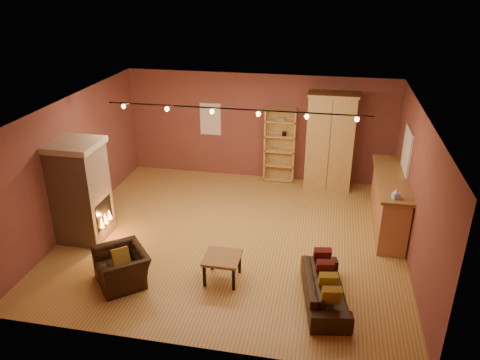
% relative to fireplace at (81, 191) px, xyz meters
% --- Properties ---
extents(floor, '(7.00, 7.00, 0.00)m').
position_rel_fireplace_xyz_m(floor, '(3.04, 0.60, -1.06)').
color(floor, '#A27939').
rests_on(floor, ground).
extents(ceiling, '(7.00, 7.00, 0.00)m').
position_rel_fireplace_xyz_m(ceiling, '(3.04, 0.60, 1.74)').
color(ceiling, brown).
rests_on(ceiling, back_wall).
extents(back_wall, '(7.00, 0.02, 2.80)m').
position_rel_fireplace_xyz_m(back_wall, '(3.04, 3.85, 0.34)').
color(back_wall, brown).
rests_on(back_wall, floor).
extents(left_wall, '(0.02, 6.50, 2.80)m').
position_rel_fireplace_xyz_m(left_wall, '(-0.46, 0.60, 0.34)').
color(left_wall, brown).
rests_on(left_wall, floor).
extents(right_wall, '(0.02, 6.50, 2.80)m').
position_rel_fireplace_xyz_m(right_wall, '(6.54, 0.60, 0.34)').
color(right_wall, brown).
rests_on(right_wall, floor).
extents(fireplace, '(1.01, 0.98, 2.12)m').
position_rel_fireplace_xyz_m(fireplace, '(0.00, 0.00, 0.00)').
color(fireplace, tan).
rests_on(fireplace, floor).
extents(back_window, '(0.56, 0.04, 0.86)m').
position_rel_fireplace_xyz_m(back_window, '(1.74, 3.83, 0.49)').
color(back_window, white).
rests_on(back_window, back_wall).
extents(bookcase, '(0.80, 0.31, 1.96)m').
position_rel_fireplace_xyz_m(bookcase, '(3.63, 3.75, -0.06)').
color(bookcase, tan).
rests_on(bookcase, floor).
extents(armoire, '(1.22, 0.69, 2.48)m').
position_rel_fireplace_xyz_m(armoire, '(4.90, 3.53, 0.18)').
color(armoire, tan).
rests_on(armoire, floor).
extents(bar_counter, '(0.67, 2.54, 1.21)m').
position_rel_fireplace_xyz_m(bar_counter, '(6.24, 1.62, -0.45)').
color(bar_counter, tan).
rests_on(bar_counter, floor).
extents(tissue_box, '(0.14, 0.14, 0.21)m').
position_rel_fireplace_xyz_m(tissue_box, '(6.19, 0.57, 0.24)').
color(tissue_box, '#96C5F0').
rests_on(tissue_box, bar_counter).
extents(right_window, '(0.05, 0.90, 1.00)m').
position_rel_fireplace_xyz_m(right_window, '(6.51, 2.00, 0.59)').
color(right_window, white).
rests_on(right_window, right_wall).
extents(loveseat, '(0.77, 1.76, 0.73)m').
position_rel_fireplace_xyz_m(loveseat, '(5.00, -1.19, -0.71)').
color(loveseat, black).
rests_on(loveseat, floor).
extents(armchair, '(1.09, 1.13, 0.83)m').
position_rel_fireplace_xyz_m(armchair, '(1.41, -1.33, -0.64)').
color(armchair, black).
rests_on(armchair, floor).
extents(coffee_table, '(0.64, 0.64, 0.48)m').
position_rel_fireplace_xyz_m(coffee_table, '(3.15, -0.91, -0.65)').
color(coffee_table, olive).
rests_on(coffee_table, floor).
extents(track_rail, '(5.20, 0.09, 0.13)m').
position_rel_fireplace_xyz_m(track_rail, '(3.04, 0.80, 1.63)').
color(track_rail, black).
rests_on(track_rail, ceiling).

